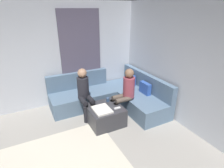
{
  "coord_description": "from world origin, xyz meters",
  "views": [
    {
      "loc": [
        1.86,
        -0.16,
        2.5
      ],
      "look_at": [
        -1.63,
        1.63,
        0.85
      ],
      "focal_mm": 28.94,
      "sensor_mm": 36.0,
      "label": 1
    }
  ],
  "objects": [
    {
      "name": "game_remote",
      "position": [
        -1.22,
        1.55,
        0.43
      ],
      "size": [
        0.05,
        0.15,
        0.02
      ],
      "primitive_type": "cube",
      "color": "white",
      "rests_on": "ottoman"
    },
    {
      "name": "wall_back",
      "position": [
        0.0,
        2.94,
        1.35
      ],
      "size": [
        6.0,
        0.12,
        2.7
      ],
      "primitive_type": "cube",
      "color": "silver",
      "rests_on": "ground_plane"
    },
    {
      "name": "coffee_mug",
      "position": [
        -1.62,
        1.51,
        0.47
      ],
      "size": [
        0.08,
        0.08,
        0.1
      ],
      "primitive_type": "cylinder",
      "color": "#334C72",
      "rests_on": "ottoman"
    },
    {
      "name": "folded_blanket",
      "position": [
        -1.3,
        1.21,
        0.44
      ],
      "size": [
        0.44,
        0.36,
        0.04
      ],
      "primitive_type": "cube",
      "color": "white",
      "rests_on": "ottoman"
    },
    {
      "name": "sectional_couch",
      "position": [
        -2.08,
        1.88,
        0.28
      ],
      "size": [
        2.1,
        2.55,
        0.87
      ],
      "color": "slate",
      "rests_on": "ground_plane"
    },
    {
      "name": "ottoman",
      "position": [
        -1.4,
        1.33,
        0.21
      ],
      "size": [
        0.76,
        0.76,
        0.42
      ],
      "primitive_type": "cube",
      "color": "#333338",
      "rests_on": "ground_plane"
    },
    {
      "name": "person_on_couch_side",
      "position": [
        -1.93,
        1.04,
        0.66
      ],
      "size": [
        0.6,
        0.3,
        1.2
      ],
      "rotation": [
        0.0,
        0.0,
        -1.57
      ],
      "color": "black",
      "rests_on": "ground_plane"
    },
    {
      "name": "wall_left",
      "position": [
        -2.94,
        0.0,
        1.35
      ],
      "size": [
        0.12,
        6.0,
        2.7
      ],
      "primitive_type": "cube",
      "color": "silver",
      "rests_on": "ground_plane"
    },
    {
      "name": "curtain_panel",
      "position": [
        -2.84,
        1.3,
        1.25
      ],
      "size": [
        0.06,
        1.1,
        2.5
      ],
      "primitive_type": "cube",
      "color": "#595166",
      "rests_on": "ground_plane"
    },
    {
      "name": "person_on_couch_back",
      "position": [
        -1.51,
        1.93,
        0.66
      ],
      "size": [
        0.3,
        0.6,
        1.2
      ],
      "rotation": [
        0.0,
        0.0,
        3.14
      ],
      "color": "brown",
      "rests_on": "ground_plane"
    }
  ]
}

